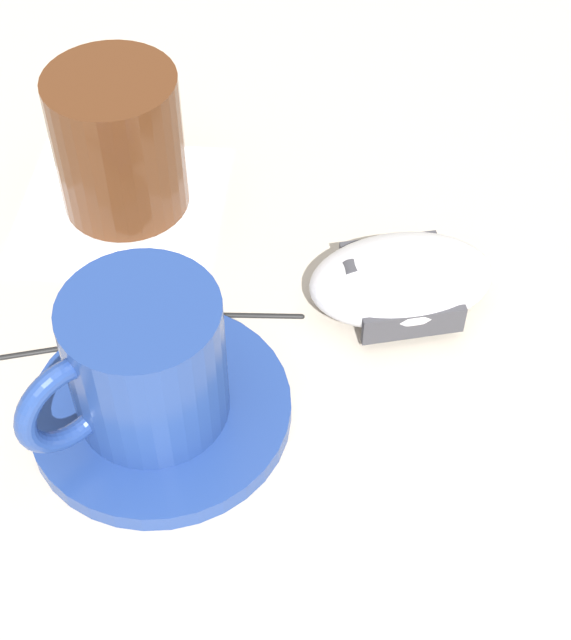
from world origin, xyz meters
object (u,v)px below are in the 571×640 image
Objects in this scene: saucer at (161,409)px; coffee_cup at (142,363)px; drinking_glass at (118,143)px; computer_mouse at (401,280)px.

coffee_cup reaches higher than saucer.
coffee_cup is 1.04× the size of drinking_glass.
coffee_cup is at bearing -55.96° from computer_mouse.
saucer is at bearing 128.02° from coffee_cup.
computer_mouse is at bearing 124.04° from coffee_cup.
saucer is 0.17m from drinking_glass.
coffee_cup is (0.00, -0.00, 0.04)m from saucer.
computer_mouse is at bearing 64.99° from drinking_glass.
drinking_glass is at bearing -165.23° from saucer.
coffee_cup is 0.81× the size of computer_mouse.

